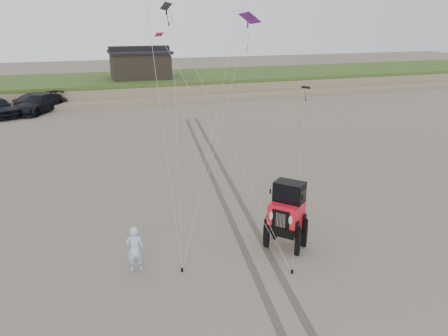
{
  "coord_description": "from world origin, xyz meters",
  "views": [
    {
      "loc": [
        -4.37,
        -11.68,
        7.93
      ],
      "look_at": [
        0.44,
        3.0,
        2.6
      ],
      "focal_mm": 35.0,
      "sensor_mm": 36.0,
      "label": 1
    }
  ],
  "objects_px": {
    "jeep": "(286,223)",
    "man": "(135,249)",
    "truck_b": "(41,101)",
    "cabin": "(140,64)",
    "truck_c": "(38,104)"
  },
  "relations": [
    {
      "from": "truck_b",
      "to": "man",
      "type": "xyz_separation_m",
      "value": [
        4.72,
        -29.9,
        0.06
      ]
    },
    {
      "from": "truck_b",
      "to": "truck_c",
      "type": "xyz_separation_m",
      "value": [
        -0.14,
        -1.51,
        0.06
      ]
    },
    {
      "from": "jeep",
      "to": "man",
      "type": "height_order",
      "value": "jeep"
    },
    {
      "from": "man",
      "to": "truck_c",
      "type": "bearing_deg",
      "value": -73.84
    },
    {
      "from": "jeep",
      "to": "cabin",
      "type": "bearing_deg",
      "value": 137.95
    },
    {
      "from": "cabin",
      "to": "man",
      "type": "xyz_separation_m",
      "value": [
        -5.21,
        -35.84,
        -2.44
      ]
    },
    {
      "from": "cabin",
      "to": "truck_c",
      "type": "distance_m",
      "value": 12.76
    },
    {
      "from": "truck_b",
      "to": "truck_c",
      "type": "height_order",
      "value": "truck_c"
    },
    {
      "from": "cabin",
      "to": "jeep",
      "type": "height_order",
      "value": "cabin"
    },
    {
      "from": "truck_c",
      "to": "man",
      "type": "bearing_deg",
      "value": -49.61
    },
    {
      "from": "cabin",
      "to": "truck_b",
      "type": "bearing_deg",
      "value": -149.13
    },
    {
      "from": "truck_b",
      "to": "man",
      "type": "relative_size",
      "value": 2.81
    },
    {
      "from": "cabin",
      "to": "truck_c",
      "type": "relative_size",
      "value": 1.16
    },
    {
      "from": "cabin",
      "to": "truck_c",
      "type": "bearing_deg",
      "value": -143.51
    },
    {
      "from": "truck_c",
      "to": "truck_b",
      "type": "bearing_deg",
      "value": 115.52
    }
  ]
}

